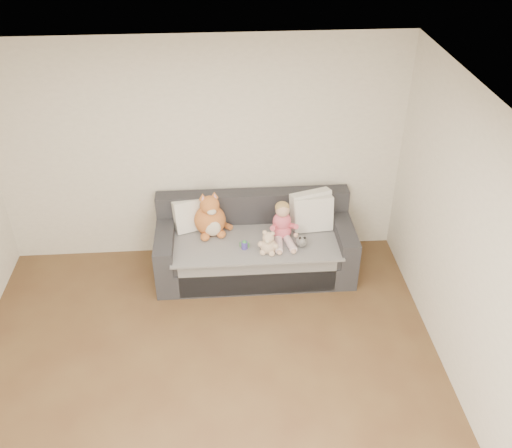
{
  "coord_description": "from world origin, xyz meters",
  "views": [
    {
      "loc": [
        0.2,
        -3.17,
        4.16
      ],
      "look_at": [
        0.56,
        1.87,
        0.75
      ],
      "focal_mm": 40.0,
      "sensor_mm": 36.0,
      "label": 1
    }
  ],
  "objects_px": {
    "plush_cat": "(210,218)",
    "teddy_bear": "(268,244)",
    "toddler": "(283,224)",
    "sippy_cup": "(244,244)",
    "sofa": "(255,247)"
  },
  "relations": [
    {
      "from": "sippy_cup",
      "to": "toddler",
      "type": "bearing_deg",
      "value": 20.59
    },
    {
      "from": "teddy_bear",
      "to": "sofa",
      "type": "bearing_deg",
      "value": 126.66
    },
    {
      "from": "sofa",
      "to": "teddy_bear",
      "type": "bearing_deg",
      "value": -70.45
    },
    {
      "from": "toddler",
      "to": "sofa",
      "type": "bearing_deg",
      "value": 160.22
    },
    {
      "from": "plush_cat",
      "to": "sippy_cup",
      "type": "distance_m",
      "value": 0.51
    },
    {
      "from": "plush_cat",
      "to": "toddler",
      "type": "bearing_deg",
      "value": -24.7
    },
    {
      "from": "toddler",
      "to": "teddy_bear",
      "type": "distance_m",
      "value": 0.32
    },
    {
      "from": "sofa",
      "to": "sippy_cup",
      "type": "distance_m",
      "value": 0.36
    },
    {
      "from": "toddler",
      "to": "teddy_bear",
      "type": "relative_size",
      "value": 1.63
    },
    {
      "from": "toddler",
      "to": "plush_cat",
      "type": "distance_m",
      "value": 0.81
    },
    {
      "from": "sippy_cup",
      "to": "sofa",
      "type": "bearing_deg",
      "value": 62.68
    },
    {
      "from": "plush_cat",
      "to": "teddy_bear",
      "type": "xyz_separation_m",
      "value": [
        0.61,
        -0.42,
        -0.08
      ]
    },
    {
      "from": "plush_cat",
      "to": "sippy_cup",
      "type": "xyz_separation_m",
      "value": [
        0.36,
        -0.33,
        -0.13
      ]
    },
    {
      "from": "sofa",
      "to": "teddy_bear",
      "type": "distance_m",
      "value": 0.45
    },
    {
      "from": "sofa",
      "to": "plush_cat",
      "type": "xyz_separation_m",
      "value": [
        -0.49,
        0.08,
        0.36
      ]
    }
  ]
}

